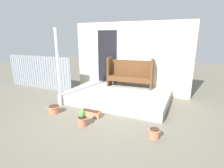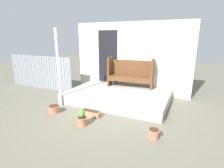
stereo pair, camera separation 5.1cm
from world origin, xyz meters
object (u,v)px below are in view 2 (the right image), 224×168
at_px(bench, 130,72).
at_px(flower_pot_middle, 82,119).
at_px(support_post, 58,69).
at_px(flower_pot_left, 54,109).
at_px(planter_box_rect, 91,113).
at_px(flower_pot_right, 154,133).

height_order(bench, flower_pot_middle, bench).
bearing_deg(support_post, bench, 49.80).
height_order(flower_pot_left, planter_box_rect, flower_pot_left).
xyz_separation_m(flower_pot_middle, planter_box_rect, (-0.09, 0.55, -0.11)).
bearing_deg(bench, flower_pot_right, -65.86).
relative_size(flower_pot_middle, planter_box_rect, 0.75).
distance_m(bench, flower_pot_right, 2.97).
xyz_separation_m(flower_pot_left, flower_pot_middle, (1.15, -0.30, 0.07)).
bearing_deg(flower_pot_left, flower_pot_right, -2.36).
relative_size(flower_pot_left, flower_pot_right, 1.30).
xyz_separation_m(support_post, flower_pot_left, (0.18, -0.51, -1.05)).
height_order(bench, planter_box_rect, bench).
relative_size(bench, flower_pot_middle, 3.93).
bearing_deg(bench, support_post, -135.10).
relative_size(support_post, flower_pot_right, 8.97).
height_order(support_post, planter_box_rect, support_post).
bearing_deg(flower_pot_right, planter_box_rect, 168.33).
bearing_deg(flower_pot_right, support_post, 168.27).
distance_m(bench, planter_box_rect, 2.32).
relative_size(bench, flower_pot_right, 6.34).
height_order(flower_pot_left, flower_pot_right, flower_pot_left).
bearing_deg(flower_pot_middle, flower_pot_left, 165.36).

